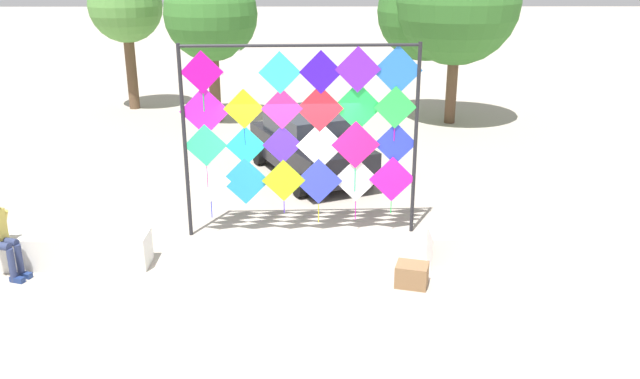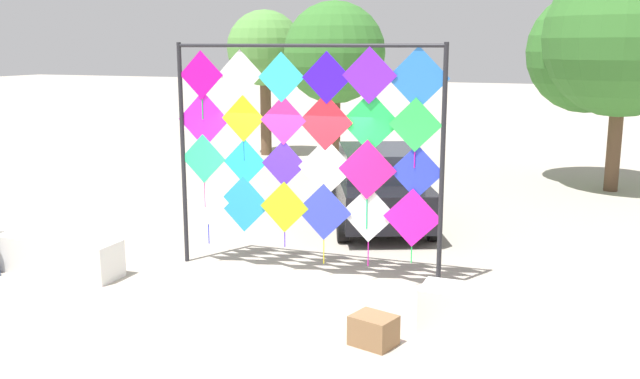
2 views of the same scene
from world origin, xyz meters
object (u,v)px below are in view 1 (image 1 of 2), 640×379
object	(u,v)px
parked_car	(310,144)
tree_palm_like	(208,13)
tree_broadleaf	(124,6)
kite_display_rack	(303,125)
cardboard_box_large	(412,275)
tree_far_right	(446,5)

from	to	relation	value
parked_car	tree_palm_like	size ratio (longest dim) A/B	0.89
tree_broadleaf	parked_car	bearing A→B (deg)	-50.18
kite_display_rack	tree_palm_like	xyz separation A→B (m)	(-3.06, 9.16, 1.25)
parked_car	tree_palm_like	distance (m)	6.91
kite_display_rack	parked_car	xyz separation A→B (m)	(0.08, 3.56, -1.34)
kite_display_rack	tree_broadleaf	world-z (taller)	tree_broadleaf
cardboard_box_large	parked_car	bearing A→B (deg)	106.35
tree_far_right	kite_display_rack	bearing A→B (deg)	-114.73
cardboard_box_large	tree_broadleaf	xyz separation A→B (m)	(-7.84, 13.10, 3.24)
cardboard_box_large	tree_broadleaf	bearing A→B (deg)	120.91
cardboard_box_large	tree_far_right	distance (m)	11.97
kite_display_rack	tree_palm_like	size ratio (longest dim) A/B	0.91
cardboard_box_large	tree_palm_like	world-z (taller)	tree_palm_like
tree_palm_like	cardboard_box_large	bearing A→B (deg)	-66.94
tree_far_right	parked_car	bearing A→B (deg)	-126.64
cardboard_box_large	tree_palm_like	distance (m)	12.68
cardboard_box_large	tree_far_right	size ratio (longest dim) A/B	0.09
tree_palm_like	kite_display_rack	bearing A→B (deg)	-71.54
tree_far_right	tree_palm_like	bearing A→B (deg)	179.40
tree_palm_like	tree_far_right	size ratio (longest dim) A/B	0.85
cardboard_box_large	tree_broadleaf	world-z (taller)	tree_broadleaf
parked_car	tree_far_right	distance (m)	7.43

